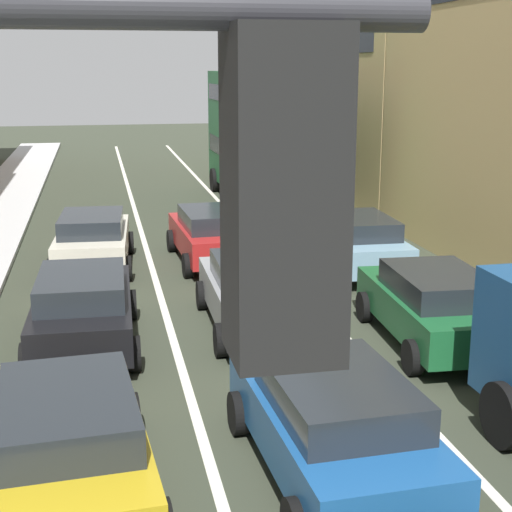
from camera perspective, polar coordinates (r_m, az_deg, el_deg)
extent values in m
cube|color=silver|center=(23.08, -8.21, 0.65)|extent=(0.16, 60.00, 0.01)
cube|color=silver|center=(23.52, 0.08, 1.05)|extent=(0.16, 60.00, 0.01)
cube|color=beige|center=(42.93, 5.94, 15.09)|extent=(7.00, 10.90, 12.30)
cube|color=black|center=(42.02, 1.20, 16.02)|extent=(0.02, 8.80, 1.10)
cube|color=tan|center=(32.60, 11.94, 14.46)|extent=(7.00, 10.90, 11.41)
cube|color=black|center=(31.38, 5.87, 15.75)|extent=(0.02, 8.80, 1.10)
cube|color=black|center=(1.93, 2.05, 4.40)|extent=(0.28, 0.28, 0.84)
sphere|color=red|center=(2.05, 1.09, 12.28)|extent=(0.18, 0.18, 0.18)
sphere|color=#F2A519|center=(2.07, 1.06, 5.08)|extent=(0.18, 0.18, 0.18)
sphere|color=green|center=(2.13, 1.03, -1.85)|extent=(0.18, 0.18, 0.18)
cylinder|color=black|center=(11.58, 18.08, -11.20)|extent=(0.31, 0.96, 0.96)
cube|color=#194C8C|center=(10.28, 5.67, -12.67)|extent=(1.98, 4.37, 0.70)
cube|color=#1E2328|center=(9.87, 6.15, -10.26)|extent=(1.68, 2.47, 0.52)
cylinder|color=black|center=(11.46, -1.31, -11.61)|extent=(0.25, 0.65, 0.64)
cylinder|color=black|center=(11.96, 7.46, -10.59)|extent=(0.25, 0.65, 0.64)
cylinder|color=black|center=(9.63, 14.11, -17.43)|extent=(0.25, 0.65, 0.64)
cube|color=#B29319|center=(10.05, -13.75, -13.71)|extent=(2.08, 4.41, 0.70)
cube|color=#1E2328|center=(9.62, -13.90, -11.29)|extent=(1.74, 2.51, 0.52)
cylinder|color=black|center=(11.55, -9.28, -11.58)|extent=(0.26, 0.65, 0.64)
cube|color=gray|center=(15.71, -0.09, -3.04)|extent=(1.87, 4.33, 0.70)
cube|color=#1E2328|center=(15.37, 0.05, -1.26)|extent=(1.63, 2.43, 0.52)
cylinder|color=black|center=(17.06, -4.04, -2.92)|extent=(0.23, 0.64, 0.64)
cylinder|color=black|center=(17.36, 2.00, -2.59)|extent=(0.23, 0.64, 0.64)
cylinder|color=black|center=(14.31, -2.64, -6.27)|extent=(0.23, 0.64, 0.64)
cylinder|color=black|center=(14.67, 4.53, -5.79)|extent=(0.23, 0.64, 0.64)
cube|color=black|center=(15.09, -12.72, -4.12)|extent=(1.92, 4.35, 0.70)
cube|color=#1E2328|center=(14.74, -12.87, -2.29)|extent=(1.65, 2.45, 0.52)
cylinder|color=black|center=(16.66, -15.63, -3.84)|extent=(0.24, 0.65, 0.64)
cylinder|color=black|center=(16.57, -9.28, -3.59)|extent=(0.24, 0.65, 0.64)
cylinder|color=black|center=(13.92, -16.70, -7.48)|extent=(0.24, 0.65, 0.64)
cylinder|color=black|center=(13.81, -9.04, -7.21)|extent=(0.24, 0.65, 0.64)
cube|color=#A51E1E|center=(21.07, -3.30, 1.35)|extent=(1.98, 4.37, 0.70)
cube|color=#1E2328|center=(20.76, -3.22, 2.74)|extent=(1.68, 2.47, 0.52)
cylinder|color=black|center=(22.41, -6.31, 1.14)|extent=(0.25, 0.65, 0.64)
cylinder|color=black|center=(22.72, -1.71, 1.40)|extent=(0.25, 0.65, 0.64)
cylinder|color=black|center=(19.60, -5.12, -0.70)|extent=(0.25, 0.65, 0.64)
cylinder|color=black|center=(19.96, 0.11, -0.38)|extent=(0.25, 0.65, 0.64)
cube|color=beige|center=(20.89, -12.03, 0.95)|extent=(2.07, 4.41, 0.70)
cube|color=#1E2328|center=(20.58, -12.15, 2.34)|extent=(1.74, 2.51, 0.52)
cylinder|color=black|center=(22.47, -14.09, 0.83)|extent=(0.26, 0.65, 0.64)
cylinder|color=black|center=(22.34, -9.40, 0.99)|extent=(0.26, 0.65, 0.64)
cylinder|color=black|center=(19.65, -14.93, -1.09)|extent=(0.26, 0.65, 0.64)
cylinder|color=black|center=(19.50, -9.56, -0.92)|extent=(0.26, 0.65, 0.64)
cube|color=#19592D|center=(15.25, 13.04, -3.95)|extent=(2.03, 4.39, 0.70)
cube|color=#1E2328|center=(14.91, 13.43, -2.13)|extent=(1.71, 2.49, 0.52)
cylinder|color=black|center=(16.37, 8.10, -3.76)|extent=(0.25, 0.65, 0.64)
cylinder|color=black|center=(16.98, 14.07, -3.40)|extent=(0.25, 0.65, 0.64)
cylinder|color=black|center=(13.76, 11.59, -7.40)|extent=(0.25, 0.65, 0.64)
cylinder|color=black|center=(14.48, 18.49, -6.76)|extent=(0.25, 0.65, 0.64)
cube|color=#759EB7|center=(20.32, 7.46, 0.78)|extent=(1.95, 4.36, 0.70)
cube|color=#1E2328|center=(20.02, 7.67, 2.21)|extent=(1.67, 2.46, 0.52)
cylinder|color=black|center=(21.53, 3.95, 0.66)|extent=(0.24, 0.65, 0.64)
cylinder|color=black|center=(22.03, 8.60, 0.84)|extent=(0.24, 0.65, 0.64)
cylinder|color=black|center=(18.79, 6.04, -1.37)|extent=(0.24, 0.65, 0.64)
cylinder|color=black|center=(19.36, 11.29, -1.11)|extent=(0.24, 0.65, 0.64)
cube|color=#1E6033|center=(29.55, 0.54, 7.04)|extent=(2.68, 10.54, 2.40)
cube|color=black|center=(29.51, 0.54, 7.74)|extent=(2.70, 9.91, 0.70)
cube|color=#1E6033|center=(29.36, 0.55, 11.47)|extent=(2.68, 10.54, 2.16)
cube|color=black|center=(29.35, 0.55, 11.93)|extent=(2.70, 9.91, 0.64)
cylinder|color=black|center=(33.14, -3.09, 5.69)|extent=(0.32, 1.01, 1.00)
cylinder|color=black|center=(33.64, 1.13, 5.83)|extent=(0.32, 1.01, 1.00)
cylinder|color=black|center=(26.42, -0.54, 3.58)|extent=(0.32, 1.01, 1.00)
cylinder|color=black|center=(27.05, 4.65, 3.78)|extent=(0.32, 1.01, 1.00)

